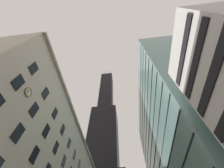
# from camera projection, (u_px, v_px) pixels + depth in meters

# --- Properties ---
(dark_skyscraper) EXTENTS (29.05, 29.05, 171.55)m
(dark_skyscraper) POSITION_uv_depth(u_px,v_px,m) (103.00, 155.00, 88.67)
(dark_skyscraper) COLOR black
(dark_skyscraper) RESTS_ON ground
(glass_office_midrise) EXTENTS (14.95, 54.54, 54.22)m
(glass_office_midrise) POSITION_uv_depth(u_px,v_px,m) (176.00, 145.00, 43.22)
(glass_office_midrise) COLOR gray
(glass_office_midrise) RESTS_ON ground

